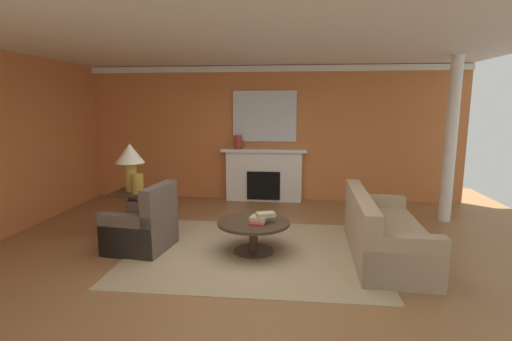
{
  "coord_description": "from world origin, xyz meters",
  "views": [
    {
      "loc": [
        0.65,
        -4.81,
        2.03
      ],
      "look_at": [
        0.02,
        1.17,
        1.0
      ],
      "focal_mm": 26.85,
      "sensor_mm": 36.0,
      "label": 1
    }
  ],
  "objects_px": {
    "fireplace": "(264,176)",
    "vase_on_side_table": "(138,184)",
    "side_table": "(133,210)",
    "vase_mantel_left": "(238,142)",
    "coffee_table": "(254,229)",
    "armchair_near_window": "(143,229)",
    "sofa": "(383,235)",
    "table_lamp": "(130,158)",
    "mantel_mirror": "(265,116)"
  },
  "relations": [
    {
      "from": "fireplace",
      "to": "sofa",
      "type": "relative_size",
      "value": 0.85
    },
    {
      "from": "fireplace",
      "to": "sofa",
      "type": "distance_m",
      "value": 3.45
    },
    {
      "from": "fireplace",
      "to": "vase_on_side_table",
      "type": "height_order",
      "value": "fireplace"
    },
    {
      "from": "sofa",
      "to": "table_lamp",
      "type": "bearing_deg",
      "value": 172.47
    },
    {
      "from": "side_table",
      "to": "vase_mantel_left",
      "type": "xyz_separation_m",
      "value": [
        1.32,
        2.35,
        0.86
      ]
    },
    {
      "from": "side_table",
      "to": "sofa",
      "type": "bearing_deg",
      "value": -7.53
    },
    {
      "from": "armchair_near_window",
      "to": "coffee_table",
      "type": "relative_size",
      "value": 0.95
    },
    {
      "from": "mantel_mirror",
      "to": "table_lamp",
      "type": "bearing_deg",
      "value": -126.52
    },
    {
      "from": "sofa",
      "to": "armchair_near_window",
      "type": "relative_size",
      "value": 2.24
    },
    {
      "from": "sofa",
      "to": "mantel_mirror",
      "type": "bearing_deg",
      "value": 121.67
    },
    {
      "from": "fireplace",
      "to": "mantel_mirror",
      "type": "height_order",
      "value": "mantel_mirror"
    },
    {
      "from": "fireplace",
      "to": "side_table",
      "type": "distance_m",
      "value": 3.05
    },
    {
      "from": "vase_mantel_left",
      "to": "side_table",
      "type": "bearing_deg",
      "value": -119.26
    },
    {
      "from": "armchair_near_window",
      "to": "vase_on_side_table",
      "type": "distance_m",
      "value": 0.77
    },
    {
      "from": "fireplace",
      "to": "table_lamp",
      "type": "relative_size",
      "value": 2.4
    },
    {
      "from": "table_lamp",
      "to": "vase_on_side_table",
      "type": "distance_m",
      "value": 0.42
    },
    {
      "from": "mantel_mirror",
      "to": "sofa",
      "type": "height_order",
      "value": "mantel_mirror"
    },
    {
      "from": "coffee_table",
      "to": "vase_on_side_table",
      "type": "bearing_deg",
      "value": 166.75
    },
    {
      "from": "coffee_table",
      "to": "side_table",
      "type": "bearing_deg",
      "value": 164.44
    },
    {
      "from": "coffee_table",
      "to": "vase_mantel_left",
      "type": "relative_size",
      "value": 3.52
    },
    {
      "from": "sofa",
      "to": "table_lamp",
      "type": "distance_m",
      "value": 3.87
    },
    {
      "from": "fireplace",
      "to": "side_table",
      "type": "bearing_deg",
      "value": -127.87
    },
    {
      "from": "armchair_near_window",
      "to": "side_table",
      "type": "relative_size",
      "value": 1.36
    },
    {
      "from": "coffee_table",
      "to": "vase_on_side_table",
      "type": "height_order",
      "value": "vase_on_side_table"
    },
    {
      "from": "mantel_mirror",
      "to": "vase_mantel_left",
      "type": "distance_m",
      "value": 0.79
    },
    {
      "from": "side_table",
      "to": "armchair_near_window",
      "type": "bearing_deg",
      "value": -56.29
    },
    {
      "from": "mantel_mirror",
      "to": "table_lamp",
      "type": "xyz_separation_m",
      "value": [
        -1.87,
        -2.52,
        -0.57
      ]
    },
    {
      "from": "vase_on_side_table",
      "to": "table_lamp",
      "type": "bearing_deg",
      "value": 141.34
    },
    {
      "from": "sofa",
      "to": "armchair_near_window",
      "type": "distance_m",
      "value": 3.32
    },
    {
      "from": "vase_on_side_table",
      "to": "side_table",
      "type": "bearing_deg",
      "value": 141.34
    },
    {
      "from": "sofa",
      "to": "vase_on_side_table",
      "type": "relative_size",
      "value": 7.19
    },
    {
      "from": "mantel_mirror",
      "to": "coffee_table",
      "type": "relative_size",
      "value": 1.34
    },
    {
      "from": "coffee_table",
      "to": "vase_mantel_left",
      "type": "bearing_deg",
      "value": 102.78
    },
    {
      "from": "fireplace",
      "to": "vase_mantel_left",
      "type": "distance_m",
      "value": 0.91
    },
    {
      "from": "coffee_table",
      "to": "table_lamp",
      "type": "bearing_deg",
      "value": 164.44
    },
    {
      "from": "armchair_near_window",
      "to": "vase_mantel_left",
      "type": "distance_m",
      "value": 3.24
    },
    {
      "from": "coffee_table",
      "to": "vase_on_side_table",
      "type": "relative_size",
      "value": 3.38
    },
    {
      "from": "coffee_table",
      "to": "sofa",
      "type": "bearing_deg",
      "value": 1.88
    },
    {
      "from": "fireplace",
      "to": "mantel_mirror",
      "type": "relative_size",
      "value": 1.34
    },
    {
      "from": "armchair_near_window",
      "to": "vase_on_side_table",
      "type": "xyz_separation_m",
      "value": [
        -0.26,
        0.49,
        0.54
      ]
    },
    {
      "from": "coffee_table",
      "to": "mantel_mirror",
      "type": "bearing_deg",
      "value": 92.03
    },
    {
      "from": "armchair_near_window",
      "to": "side_table",
      "type": "height_order",
      "value": "armchair_near_window"
    },
    {
      "from": "armchair_near_window",
      "to": "vase_mantel_left",
      "type": "bearing_deg",
      "value": 72.89
    },
    {
      "from": "fireplace",
      "to": "vase_on_side_table",
      "type": "distance_m",
      "value": 3.07
    },
    {
      "from": "sofa",
      "to": "table_lamp",
      "type": "relative_size",
      "value": 2.83
    },
    {
      "from": "armchair_near_window",
      "to": "vase_on_side_table",
      "type": "bearing_deg",
      "value": 117.66
    },
    {
      "from": "mantel_mirror",
      "to": "armchair_near_window",
      "type": "height_order",
      "value": "mantel_mirror"
    },
    {
      "from": "fireplace",
      "to": "armchair_near_window",
      "type": "xyz_separation_m",
      "value": [
        -1.46,
        -3.01,
        -0.23
      ]
    },
    {
      "from": "fireplace",
      "to": "mantel_mirror",
      "type": "xyz_separation_m",
      "value": [
        -0.0,
        0.12,
        1.27
      ]
    },
    {
      "from": "side_table",
      "to": "vase_on_side_table",
      "type": "relative_size",
      "value": 2.37
    }
  ]
}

